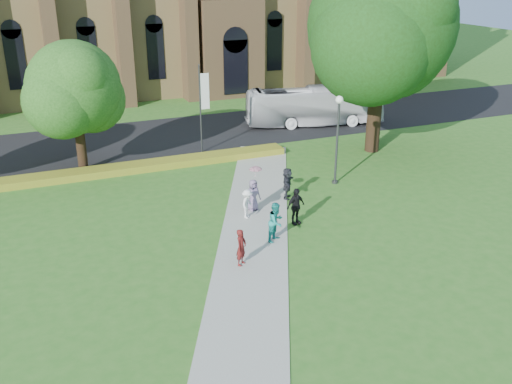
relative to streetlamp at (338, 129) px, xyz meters
name	(u,v)px	position (x,y,z in m)	size (l,w,h in m)	color
ground	(262,254)	(-7.50, -6.50, -3.30)	(160.00, 160.00, 0.00)	#2F6C20
road	(157,137)	(-7.50, 13.50, -3.29)	(160.00, 10.00, 0.02)	black
footpath	(253,244)	(-7.50, -5.50, -3.28)	(3.20, 30.00, 0.04)	#B2B2A8
flower_hedge	(151,165)	(-9.50, 6.70, -3.07)	(18.00, 1.40, 0.45)	gold
streetlamp	(338,129)	(0.00, 0.00, 0.00)	(0.44, 0.44, 5.24)	#38383D
large_tree	(381,26)	(5.50, 4.50, 5.07)	(9.60, 9.60, 13.20)	#332114
street_tree_1	(74,88)	(-13.50, 8.00, 1.93)	(5.60, 5.60, 8.05)	#332114
banner_pole_0	(202,104)	(-5.39, 8.70, 0.09)	(0.70, 0.10, 6.00)	#38383D
tour_coach	(314,106)	(4.94, 12.05, -1.76)	(2.55, 10.88, 3.03)	silver
pedestrian_0	(241,247)	(-8.69, -7.07, -2.43)	(0.60, 0.40, 1.65)	#5E1615
pedestrian_1	(276,222)	(-6.36, -5.54, -2.31)	(0.92, 0.72, 1.90)	teal
pedestrian_2	(247,204)	(-6.65, -2.64, -2.49)	(0.98, 0.57, 1.52)	white
pedestrian_3	(296,206)	(-4.71, -4.25, -2.31)	(1.10, 0.46, 1.88)	black
pedestrian_4	(253,195)	(-5.99, -1.84, -2.42)	(0.82, 0.53, 1.68)	slate
pedestrian_5	(287,183)	(-3.66, -1.07, -2.38)	(1.63, 0.52, 1.76)	#27272E
parasol	(256,174)	(-5.81, -1.74, -1.29)	(0.67, 0.67, 0.59)	tan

